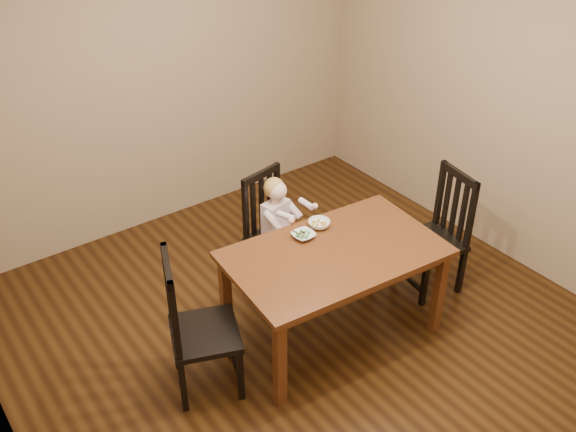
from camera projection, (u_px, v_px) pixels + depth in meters
room at (302, 168)px, 4.03m from camera, size 4.01×4.01×2.71m
dining_table at (335, 261)px, 4.38m from camera, size 1.53×0.99×0.73m
chair_child at (273, 231)px, 5.03m from camera, size 0.48×0.46×0.95m
chair_left at (196, 328)px, 4.04m from camera, size 0.56×0.57×1.04m
chair_right at (438, 234)px, 4.96m from camera, size 0.48×0.50×1.00m
toddler at (277, 221)px, 4.94m from camera, size 0.34×0.40×0.48m
bowl_peas at (303, 235)px, 4.46m from camera, size 0.16×0.16×0.04m
bowl_veg at (319, 224)px, 4.58m from camera, size 0.19×0.19×0.05m
fork at (300, 236)px, 4.42m from camera, size 0.07×0.11×0.05m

